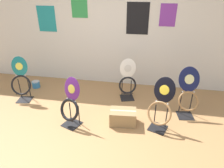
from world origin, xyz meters
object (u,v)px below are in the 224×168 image
toilet_seat_display_purple_note (70,106)px  paint_can (36,84)px  toilet_seat_display_white_plain (128,82)px  toilet_seat_display_navy_moon (188,94)px  toilet_seat_display_jazz_black (161,107)px  storage_box (123,117)px  toilet_seat_display_teal_sax (21,81)px

toilet_seat_display_purple_note → paint_can: size_ratio=4.73×
toilet_seat_display_white_plain → toilet_seat_display_navy_moon: size_ratio=0.97×
toilet_seat_display_jazz_black → toilet_seat_display_navy_moon: (0.49, 0.47, 0.02)m
toilet_seat_display_purple_note → paint_can: 1.81m
toilet_seat_display_purple_note → storage_box: toilet_seat_display_purple_note is taller
toilet_seat_display_jazz_black → paint_can: bearing=160.4°
toilet_seat_display_navy_moon → storage_box: size_ratio=1.92×
toilet_seat_display_white_plain → toilet_seat_display_jazz_black: size_ratio=0.99×
toilet_seat_display_white_plain → toilet_seat_display_teal_sax: toilet_seat_display_teal_sax is taller
toilet_seat_display_jazz_black → toilet_seat_display_purple_note: 1.49m
toilet_seat_display_white_plain → toilet_seat_display_navy_moon: bearing=-20.2°
toilet_seat_display_white_plain → paint_can: size_ratio=4.85×
toilet_seat_display_white_plain → storage_box: size_ratio=1.86×
toilet_seat_display_purple_note → storage_box: (0.86, 0.19, -0.25)m
toilet_seat_display_white_plain → paint_can: (-2.18, 0.12, -0.31)m
toilet_seat_display_teal_sax → storage_box: 2.21m
storage_box → paint_can: bearing=155.7°
toilet_seat_display_teal_sax → storage_box: toilet_seat_display_teal_sax is taller
toilet_seat_display_purple_note → toilet_seat_display_teal_sax: bearing=154.6°
toilet_seat_display_white_plain → storage_box: 0.92m
toilet_seat_display_navy_moon → storage_box: 1.23m
toilet_seat_display_purple_note → toilet_seat_display_white_plain: bearing=51.8°
toilet_seat_display_white_plain → toilet_seat_display_navy_moon: toilet_seat_display_navy_moon is taller
toilet_seat_display_teal_sax → paint_can: toilet_seat_display_teal_sax is taller
paint_can → toilet_seat_display_purple_note: bearing=-41.4°
toilet_seat_display_navy_moon → toilet_seat_display_purple_note: bearing=-161.7°
toilet_seat_display_purple_note → toilet_seat_display_teal_sax: toilet_seat_display_teal_sax is taller
paint_can → storage_box: (2.20, -0.99, 0.05)m
toilet_seat_display_navy_moon → toilet_seat_display_teal_sax: 3.25m
toilet_seat_display_jazz_black → storage_box: toilet_seat_display_jazz_black is taller
toilet_seat_display_navy_moon → paint_can: 3.37m
toilet_seat_display_teal_sax → storage_box: (2.14, -0.42, -0.31)m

